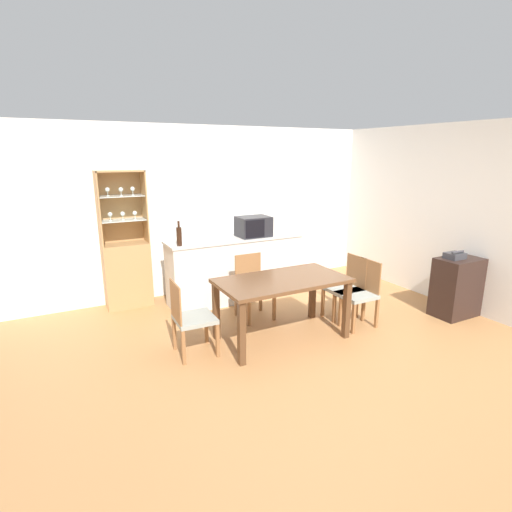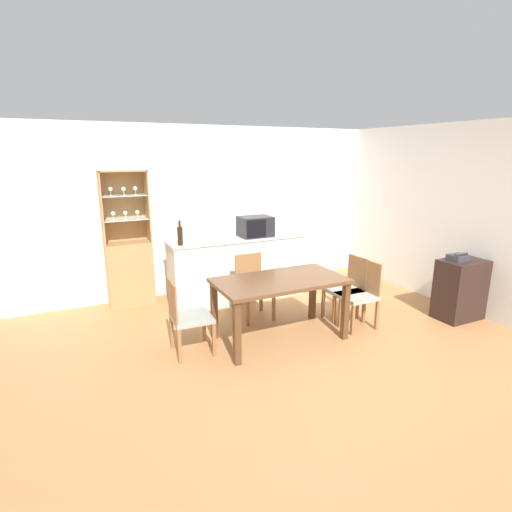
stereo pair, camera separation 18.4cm
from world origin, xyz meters
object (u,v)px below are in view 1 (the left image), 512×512
Objects in this scene: wine_bottle at (179,236)px; telephone at (455,255)px; dining_chair_head_far at (253,287)px; dining_table at (282,287)px; dining_chair_side_right_near at (359,293)px; dining_chair_side_left_far at (191,318)px; display_cabinet at (127,265)px; microwave at (253,227)px; dining_chair_side_right_far at (346,288)px; side_cabinet at (456,287)px.

wine_bottle reaches higher than telephone.
wine_bottle is (-0.79, 0.60, 0.66)m from dining_chair_head_far.
dining_table is at bearing -58.95° from wine_bottle.
dining_table is 4.48× the size of wine_bottle.
dining_chair_head_far is at bearing 52.01° from dining_chair_side_right_near.
wine_bottle is (0.27, 1.20, 0.66)m from dining_chair_side_left_far.
display_cabinet is at bearing 125.67° from dining_table.
display_cabinet is 7.99× the size of telephone.
dining_chair_side_right_near is at bearing -65.29° from microwave.
telephone is (1.29, -0.59, 0.42)m from dining_chair_side_right_far.
dining_table is at bearing 168.54° from side_cabinet.
wine_bottle is at bearing 121.05° from dining_table.
microwave is 0.59× the size of side_cabinet.
telephone is (3.75, -2.41, 0.24)m from display_cabinet.
microwave is (0.36, 1.41, 0.45)m from dining_table.
dining_chair_side_right_far is 1.05× the size of side_cabinet.
dining_chair_side_left_far is at bearing -79.91° from display_cabinet.
dining_table is 6.24× the size of telephone.
dining_table is at bearing 85.44° from dining_chair_side_left_far.
dining_chair_side_right_near is 1.40m from telephone.
dining_chair_side_right_near is 2.51× the size of wine_bottle.
wine_bottle is at bearing 169.04° from dining_chair_side_left_far.
dining_chair_side_right_far is 1.62m from microwave.
dining_chair_side_left_far is at bearing -102.93° from wine_bottle.
side_cabinet is at bearing -42.58° from microwave.
display_cabinet reaches higher than side_cabinet.
display_cabinet is 3.22m from dining_chair_side_right_near.
wine_bottle is 3.63m from telephone.
display_cabinet is 0.99m from wine_bottle.
side_cabinet is (1.37, -0.61, -0.02)m from dining_chair_side_right_far.
display_cabinet reaches higher than telephone.
telephone is at bearing 160.09° from side_cabinet.
dining_table is at bearing -54.33° from display_cabinet.
dining_chair_side_right_near is at bearing -37.71° from wine_bottle.
wine_bottle reaches higher than microwave.
dining_chair_side_right_near is at bearing -6.45° from dining_table.
wine_bottle reaches higher than dining_chair_side_right_near.
dining_table is 1.79× the size of dining_chair_side_right_near.
dining_chair_side_right_near is (2.46, -2.06, -0.18)m from display_cabinet.
display_cabinet is 4.54m from side_cabinet.
dining_chair_side_left_far is 2.51× the size of wine_bottle.
dining_chair_head_far is at bearing -36.86° from wine_bottle.
dining_chair_side_right_far is (2.14, -0.00, 0.00)m from dining_chair_side_left_far.
dining_table is 1.53m from microwave.
display_cabinet is at bearing 133.95° from wine_bottle.
dining_table is 2.50m from side_cabinet.
dining_table is 1.79× the size of dining_chair_head_far.
display_cabinet is 2.41× the size of side_cabinet.
display_cabinet is at bearing 147.57° from side_cabinet.
microwave is (-0.71, 1.29, 0.67)m from dining_chair_side_right_far.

